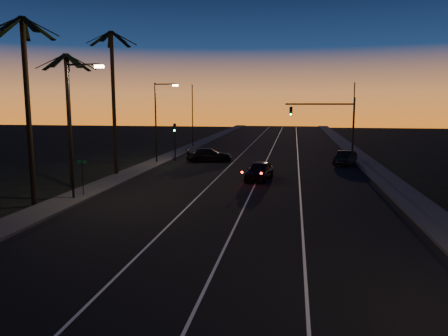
% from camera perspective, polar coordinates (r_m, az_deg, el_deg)
% --- Properties ---
extents(road, '(20.00, 170.00, 0.01)m').
position_cam_1_polar(road, '(37.31, 3.66, -1.43)').
color(road, black).
rests_on(road, ground).
extents(sidewalk_left, '(2.40, 170.00, 0.16)m').
position_cam_1_polar(sidewalk_left, '(39.92, -12.56, -0.85)').
color(sidewalk_left, '#353532').
rests_on(sidewalk_left, ground).
extents(sidewalk_right, '(2.40, 170.00, 0.16)m').
position_cam_1_polar(sidewalk_right, '(37.94, 20.75, -1.69)').
color(sidewalk_right, '#353532').
rests_on(sidewalk_right, ground).
extents(lane_stripe_left, '(0.12, 160.00, 0.01)m').
position_cam_1_polar(lane_stripe_left, '(37.70, -0.89, -1.29)').
color(lane_stripe_left, silver).
rests_on(lane_stripe_left, road).
extents(lane_stripe_mid, '(0.12, 160.00, 0.01)m').
position_cam_1_polar(lane_stripe_mid, '(37.27, 4.42, -1.43)').
color(lane_stripe_mid, silver).
rests_on(lane_stripe_mid, road).
extents(lane_stripe_right, '(0.12, 160.00, 0.01)m').
position_cam_1_polar(lane_stripe_right, '(37.15, 9.81, -1.56)').
color(lane_stripe_right, silver).
rests_on(lane_stripe_right, road).
extents(palm_near, '(4.25, 4.16, 11.53)m').
position_cam_1_polar(palm_near, '(29.36, -24.35, 8.99)').
color(palm_near, black).
rests_on(palm_near, ground).
extents(palm_mid, '(4.25, 4.16, 10.03)m').
position_cam_1_polar(palm_mid, '(34.82, -19.65, 7.71)').
color(palm_mid, black).
rests_on(palm_mid, ground).
extents(palm_far, '(4.25, 4.16, 12.53)m').
position_cam_1_polar(palm_far, '(39.80, -14.28, 9.95)').
color(palm_far, black).
rests_on(palm_far, ground).
extents(streetlight_left_near, '(2.55, 0.26, 9.00)m').
position_cam_1_polar(streetlight_left_near, '(30.13, -19.02, 5.92)').
color(streetlight_left_near, black).
rests_on(streetlight_left_near, ground).
extents(streetlight_left_far, '(2.55, 0.26, 8.50)m').
position_cam_1_polar(streetlight_left_far, '(46.79, -8.55, 6.75)').
color(streetlight_left_far, black).
rests_on(streetlight_left_far, ground).
extents(street_sign, '(0.70, 0.06, 2.60)m').
position_cam_1_polar(street_sign, '(31.41, -18.00, -0.67)').
color(street_sign, black).
rests_on(street_sign, ground).
extents(signal_mast, '(7.10, 0.41, 7.00)m').
position_cam_1_polar(signal_mast, '(46.75, 13.69, 6.26)').
color(signal_mast, black).
rests_on(signal_mast, ground).
extents(signal_post, '(0.28, 0.37, 4.20)m').
position_cam_1_polar(signal_post, '(48.47, -6.45, 4.28)').
color(signal_post, black).
rests_on(signal_post, ground).
extents(far_pole_left, '(0.14, 0.14, 9.00)m').
position_cam_1_polar(far_pole_left, '(63.29, -4.14, 6.76)').
color(far_pole_left, black).
rests_on(far_pole_left, ground).
extents(far_pole_right, '(0.14, 0.14, 9.00)m').
position_cam_1_polar(far_pole_right, '(59.10, 16.53, 6.31)').
color(far_pole_right, black).
rests_on(far_pole_right, ground).
extents(lead_car, '(2.48, 5.26, 1.55)m').
position_cam_1_polar(lead_car, '(36.76, 4.62, -0.36)').
color(lead_car, black).
rests_on(lead_car, road).
extents(right_car, '(2.90, 4.63, 1.44)m').
position_cam_1_polar(right_car, '(47.12, 15.56, 1.26)').
color(right_car, black).
rests_on(right_car, road).
extents(cross_car, '(5.53, 3.51, 1.49)m').
position_cam_1_polar(cross_car, '(47.90, -1.99, 1.71)').
color(cross_car, black).
rests_on(cross_car, road).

